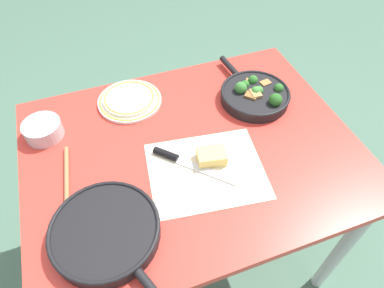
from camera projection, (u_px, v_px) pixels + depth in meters
ground_plane at (192, 246)px, 1.72m from camera, size 14.00×14.00×0.00m
dining_table_red at (192, 165)px, 1.22m from camera, size 1.10×0.85×0.77m
skillet_broccoli at (255, 94)px, 1.28m from camera, size 0.26×0.39×0.08m
skillet_eggs at (106, 232)px, 0.92m from camera, size 0.30×0.42×0.05m
wooden_spoon at (67, 203)px, 1.00m from camera, size 0.06×0.35×0.02m
parchment_sheet at (206, 170)px, 1.08m from camera, size 0.40×0.34×0.00m
grater_knife at (183, 161)px, 1.10m from camera, size 0.22×0.23×0.02m
cheese_block at (212, 157)px, 1.09m from camera, size 0.10×0.08×0.04m
dinner_plate_stack at (130, 100)px, 1.28m from camera, size 0.24×0.24×0.03m
prep_bowl_steel at (43, 130)px, 1.16m from camera, size 0.13×0.13×0.06m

